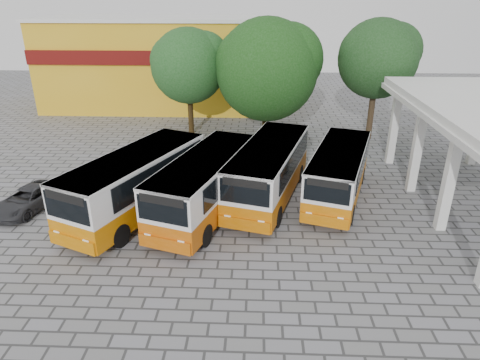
{
  "coord_description": "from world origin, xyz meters",
  "views": [
    {
      "loc": [
        -0.98,
        -16.36,
        10.41
      ],
      "look_at": [
        -1.79,
        3.79,
        1.5
      ],
      "focal_mm": 32.0,
      "sensor_mm": 36.0,
      "label": 1
    }
  ],
  "objects_px": {
    "bus_far_left": "(136,181)",
    "bus_far_right": "(339,171)",
    "parked_car": "(28,199)",
    "bus_centre_left": "(206,182)",
    "bus_centre_right": "(269,169)"
  },
  "relations": [
    {
      "from": "bus_far_right",
      "to": "parked_car",
      "type": "bearing_deg",
      "value": -155.34
    },
    {
      "from": "bus_far_right",
      "to": "bus_far_left",
      "type": "bearing_deg",
      "value": -150.2
    },
    {
      "from": "bus_centre_right",
      "to": "bus_far_right",
      "type": "relative_size",
      "value": 1.09
    },
    {
      "from": "bus_far_right",
      "to": "parked_car",
      "type": "xyz_separation_m",
      "value": [
        -16.2,
        -1.89,
        -1.06
      ]
    },
    {
      "from": "bus_centre_left",
      "to": "parked_car",
      "type": "height_order",
      "value": "bus_centre_left"
    },
    {
      "from": "bus_centre_left",
      "to": "bus_far_right",
      "type": "bearing_deg",
      "value": 34.78
    },
    {
      "from": "bus_centre_right",
      "to": "bus_far_right",
      "type": "bearing_deg",
      "value": 19.25
    },
    {
      "from": "bus_far_left",
      "to": "bus_far_right",
      "type": "relative_size",
      "value": 1.13
    },
    {
      "from": "bus_far_left",
      "to": "bus_centre_right",
      "type": "bearing_deg",
      "value": 39.8
    },
    {
      "from": "bus_centre_left",
      "to": "bus_centre_right",
      "type": "xyz_separation_m",
      "value": [
        3.13,
        1.84,
        0.01
      ]
    },
    {
      "from": "bus_far_left",
      "to": "bus_far_right",
      "type": "distance_m",
      "value": 10.57
    },
    {
      "from": "bus_far_right",
      "to": "parked_car",
      "type": "relative_size",
      "value": 2.02
    },
    {
      "from": "bus_centre_right",
      "to": "bus_far_right",
      "type": "xyz_separation_m",
      "value": [
        3.73,
        0.22,
        -0.15
      ]
    },
    {
      "from": "parked_car",
      "to": "bus_centre_left",
      "type": "bearing_deg",
      "value": 12.77
    },
    {
      "from": "bus_far_left",
      "to": "bus_centre_right",
      "type": "xyz_separation_m",
      "value": [
        6.61,
        1.94,
        -0.04
      ]
    }
  ]
}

